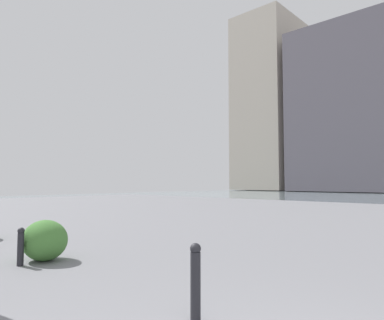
# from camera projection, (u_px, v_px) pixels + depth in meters

# --- Properties ---
(building_annex) EXTENTS (17.63, 13.38, 29.32)m
(building_annex) POSITION_uv_depth(u_px,v_px,m) (345.00, 110.00, 63.14)
(building_annex) COLOR #5B5660
(building_annex) RESTS_ON ground
(building_highrise) EXTENTS (11.64, 15.53, 37.12)m
(building_highrise) POSITION_uv_depth(u_px,v_px,m) (271.00, 105.00, 76.36)
(building_highrise) COLOR #B2A899
(building_highrise) RESTS_ON ground
(bollard_near) EXTENTS (0.13, 0.13, 0.89)m
(bollard_near) POSITION_uv_depth(u_px,v_px,m) (196.00, 280.00, 4.03)
(bollard_near) COLOR #232328
(bollard_near) RESTS_ON ground
(bollard_mid) EXTENTS (0.13, 0.13, 0.73)m
(bollard_mid) POSITION_uv_depth(u_px,v_px,m) (21.00, 246.00, 6.66)
(bollard_mid) COLOR #232328
(bollard_mid) RESTS_ON ground
(shrub_round) EXTENTS (0.97, 0.87, 0.82)m
(shrub_round) POSITION_uv_depth(u_px,v_px,m) (45.00, 240.00, 7.09)
(shrub_round) COLOR #477F38
(shrub_round) RESTS_ON ground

